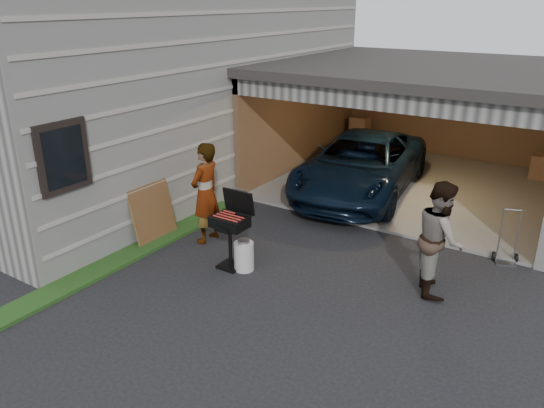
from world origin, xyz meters
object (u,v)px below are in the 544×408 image
Objects in this scene: bbq_grill at (231,224)px; plywood_panel at (153,213)px; minivan at (361,167)px; propane_tank at (244,256)px; woman at (206,193)px; man at (440,238)px; hand_truck at (506,253)px.

bbq_grill is 1.21× the size of plywood_panel.
propane_tank is at bearing -98.95° from minivan.
minivan reaches higher than propane_tank.
woman is 1.06× the size of man.
plywood_panel is (-0.88, -0.50, -0.41)m from woman.
plywood_panel is at bearing -176.07° from hand_truck.
man is 3.60× the size of propane_tank.
plywood_panel is (-1.89, 0.07, -0.25)m from bbq_grill.
bbq_grill reaches higher than plywood_panel.
hand_truck is at bearing 112.28° from woman.
plywood_panel is at bearing -124.83° from minivan.
minivan is 2.68× the size of man.
man reaches higher than minivan.
hand_truck is at bearing 36.41° from propane_tank.
woman is at bearing 150.49° from bbq_grill.
minivan is 4.43m from propane_tank.
minivan is at bearing 85.68° from bbq_grill.
minivan reaches higher than plywood_panel.
plywood_panel is at bearing 177.83° from bbq_grill.
bbq_grill is (-3.11, -1.10, -0.11)m from man.
bbq_grill is 4.74m from hand_truck.
bbq_grill is at bearing -102.08° from minivan.
woman is 1.91× the size of hand_truck.
propane_tank is (-0.09, -4.40, -0.42)m from minivan.
man reaches higher than propane_tank.
man reaches higher than bbq_grill.
bbq_grill reaches higher than hand_truck.
woman is at bearing 72.46° from man.
propane_tank is 0.46× the size of plywood_panel.
bbq_grill reaches higher than propane_tank.
man is 1.80× the size of hand_truck.
plywood_panel is (-2.13, 0.05, 0.29)m from propane_tank.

